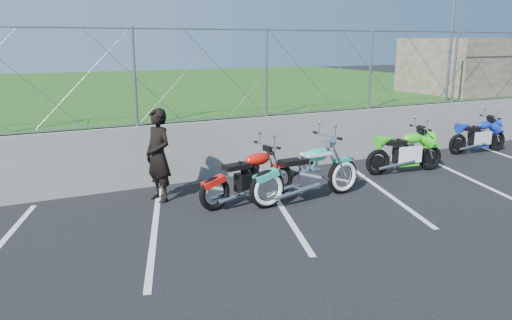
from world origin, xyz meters
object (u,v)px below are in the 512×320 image
sportbike_blue (479,137)px  person_standing (158,155)px  sportbike_green (406,153)px  cruiser_turquoise (308,175)px  naked_orange (250,179)px

sportbike_blue → person_standing: 9.06m
sportbike_green → person_standing: bearing=-177.3°
cruiser_turquoise → naked_orange: bearing=156.1°
naked_orange → person_standing: bearing=140.0°
sportbike_blue → person_standing: bearing=-171.7°
sportbike_green → person_standing: person_standing is taller
cruiser_turquoise → person_standing: size_ratio=1.41×
sportbike_green → sportbike_blue: sportbike_green is taller
cruiser_turquoise → naked_orange: cruiser_turquoise is taller
cruiser_turquoise → sportbike_blue: 6.66m
sportbike_blue → naked_orange: bearing=-164.8°
cruiser_turquoise → sportbike_green: (3.17, 0.74, -0.04)m
cruiser_turquoise → sportbike_green: 3.26m
cruiser_turquoise → sportbike_green: bearing=9.6°
naked_orange → person_standing: (-1.51, 0.88, 0.43)m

